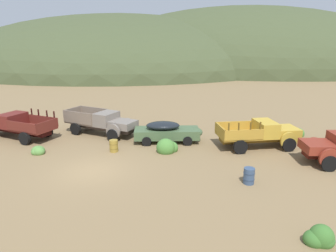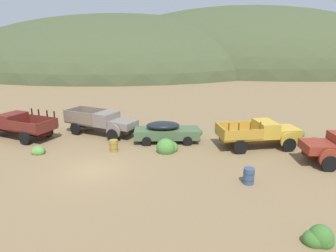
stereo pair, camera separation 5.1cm
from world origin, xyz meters
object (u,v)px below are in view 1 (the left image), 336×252
Objects in this scene: car_weathered_green at (169,131)px; truck_primer_gray at (105,123)px; truck_oxblood at (14,125)px; oil_drum_by_truck at (114,146)px; truck_faded_yellow at (264,133)px; oil_drum_foreground at (249,176)px.

truck_primer_gray is at bearing 159.77° from car_weathered_green.
truck_oxblood reaches higher than oil_drum_by_truck.
car_weathered_green is (12.14, 1.20, -0.18)m from truck_oxblood.
oil_drum_by_truck is at bearing 177.67° from truck_faded_yellow.
oil_drum_by_truck is at bearing -43.98° from truck_primer_gray.
truck_primer_gray is 4.08m from oil_drum_by_truck.
truck_oxblood is 7.07m from truck_primer_gray.
truck_oxblood is 7.72× the size of oil_drum_by_truck.
car_weathered_green is 8.21m from oil_drum_foreground.
truck_faded_yellow is at bearing 78.46° from oil_drum_foreground.
truck_primer_gray is 7.71× the size of oil_drum_by_truck.
truck_primer_gray is 1.05× the size of truck_faded_yellow.
truck_oxblood is 19.04m from truck_faded_yellow.
truck_primer_gray is 12.17m from truck_faded_yellow.
truck_primer_gray is at bearing 148.48° from oil_drum_foreground.
truck_oxblood is at bearing -149.08° from truck_primer_gray.
oil_drum_foreground reaches higher than oil_drum_by_truck.
car_weathered_green is 0.88× the size of truck_faded_yellow.
oil_drum_by_truck is at bearing 160.17° from oil_drum_foreground.
truck_primer_gray reaches higher than oil_drum_by_truck.
truck_primer_gray is 5.36m from car_weathered_green.
truck_faded_yellow is at bearing 13.75° from truck_primer_gray.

